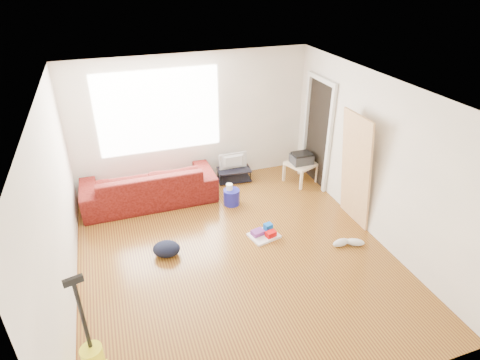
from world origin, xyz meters
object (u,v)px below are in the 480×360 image
object	(u,v)px
side_table	(301,166)
backpack	(167,255)
tv_stand	(234,174)
cleaning_tray	(264,233)
bucket	(232,204)
sofa	(151,201)

from	to	relation	value
side_table	backpack	bearing A→B (deg)	-154.28
tv_stand	cleaning_tray	world-z (taller)	tv_stand
side_table	bucket	bearing A→B (deg)	-167.08
side_table	backpack	xyz separation A→B (m)	(-2.92, -1.41, -0.35)
tv_stand	side_table	xyz separation A→B (m)	(1.23, -0.48, 0.22)
sofa	cleaning_tray	size ratio (longest dim) A/B	4.57
cleaning_tray	backpack	bearing A→B (deg)	178.36
side_table	bucket	size ratio (longest dim) A/B	2.26
bucket	cleaning_tray	bearing A→B (deg)	-79.77
tv_stand	side_table	distance (m)	1.34
sofa	bucket	bearing A→B (deg)	157.39
tv_stand	backpack	world-z (taller)	tv_stand
cleaning_tray	backpack	xyz separation A→B (m)	(-1.56, 0.04, -0.05)
tv_stand	backpack	distance (m)	2.54
bucket	sofa	bearing A→B (deg)	157.39
backpack	cleaning_tray	bearing A→B (deg)	16.59
cleaning_tray	tv_stand	bearing A→B (deg)	86.25
tv_stand	bucket	world-z (taller)	tv_stand
sofa	backpack	xyz separation A→B (m)	(0.01, -1.62, 0.00)
sofa	side_table	size ratio (longest dim) A/B	3.61
sofa	tv_stand	size ratio (longest dim) A/B	3.44
bucket	backpack	world-z (taller)	bucket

